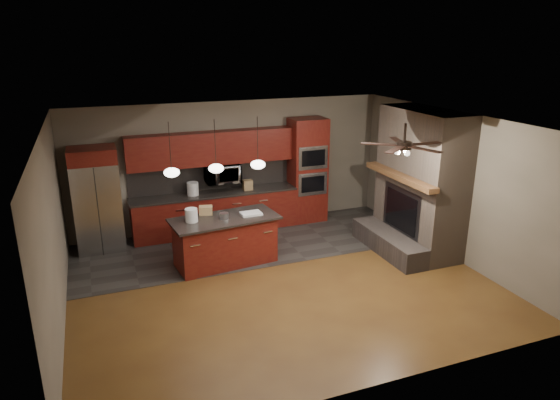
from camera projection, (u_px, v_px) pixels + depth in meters
name	position (u px, v px, depth m)	size (l,w,h in m)	color
ground	(280.00, 281.00, 8.77)	(7.00, 7.00, 0.00)	brown
ceiling	(280.00, 122.00, 7.90)	(7.00, 6.00, 0.02)	white
back_wall	(231.00, 165.00, 10.99)	(7.00, 0.02, 2.80)	gray
right_wall	(451.00, 185.00, 9.52)	(0.02, 6.00, 2.80)	gray
left_wall	(52.00, 234.00, 7.14)	(0.02, 6.00, 2.80)	gray
slate_tile_patch	(249.00, 243.00, 10.36)	(7.00, 2.40, 0.01)	#312F2C
fireplace_column	(418.00, 187.00, 9.75)	(1.30, 2.10, 2.80)	#6F5E4F
back_cabinetry	(214.00, 192.00, 10.76)	(3.59, 0.64, 2.20)	maroon
oven_tower	(307.00, 170.00, 11.36)	(0.80, 0.63, 2.38)	maroon
microwave	(222.00, 173.00, 10.71)	(0.73, 0.41, 0.50)	silver
refrigerator	(97.00, 200.00, 9.79)	(0.89, 0.75, 2.09)	silver
kitchen_island	(225.00, 241.00, 9.31)	(2.05, 1.10, 0.92)	maroon
white_bucket	(191.00, 215.00, 8.95)	(0.23, 0.23, 0.24)	white
paint_can	(224.00, 216.00, 9.12)	(0.16, 0.16, 0.11)	#AEAEB2
paint_tray	(251.00, 213.00, 9.34)	(0.38, 0.27, 0.04)	white
cardboard_box	(206.00, 210.00, 9.33)	(0.25, 0.18, 0.16)	tan
counter_bucket	(193.00, 189.00, 10.52)	(0.24, 0.24, 0.28)	white
counter_box	(248.00, 185.00, 10.89)	(0.20, 0.15, 0.22)	#9B7A50
pendant_left	(172.00, 172.00, 8.21)	(0.26, 0.26, 0.92)	black
pendant_center	(216.00, 168.00, 8.47)	(0.26, 0.26, 0.92)	black
pendant_right	(258.00, 164.00, 8.73)	(0.26, 0.26, 0.92)	black
ceiling_fan	(404.00, 145.00, 7.91)	(1.27, 1.33, 0.41)	black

